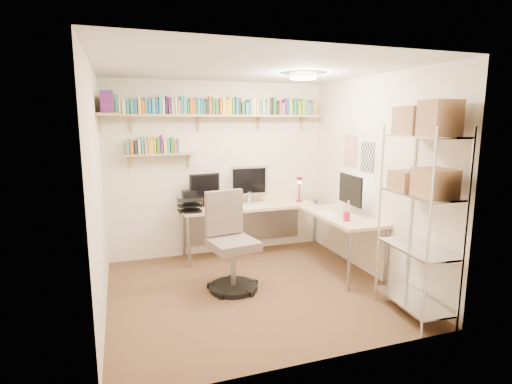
% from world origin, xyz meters
% --- Properties ---
extents(ground, '(3.20, 3.20, 0.00)m').
position_xyz_m(ground, '(0.00, 0.00, 0.00)').
color(ground, '#4C2F20').
rests_on(ground, ground).
extents(room_shell, '(3.24, 3.04, 2.52)m').
position_xyz_m(room_shell, '(0.00, 0.00, 1.55)').
color(room_shell, beige).
rests_on(room_shell, ground).
extents(wall_shelves, '(3.12, 1.09, 0.80)m').
position_xyz_m(wall_shelves, '(-0.41, 1.30, 2.03)').
color(wall_shelves, tan).
rests_on(wall_shelves, ground).
extents(corner_desk, '(2.30, 1.94, 1.30)m').
position_xyz_m(corner_desk, '(0.49, 0.96, 0.74)').
color(corner_desk, '#DAB78E').
rests_on(corner_desk, ground).
extents(office_chair, '(0.61, 0.61, 1.15)m').
position_xyz_m(office_chair, '(-0.21, 0.15, 0.48)').
color(office_chair, black).
rests_on(office_chair, ground).
extents(wire_rack, '(0.47, 0.86, 2.13)m').
position_xyz_m(wire_rack, '(1.36, -1.10, 1.53)').
color(wire_rack, silver).
rests_on(wire_rack, ground).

